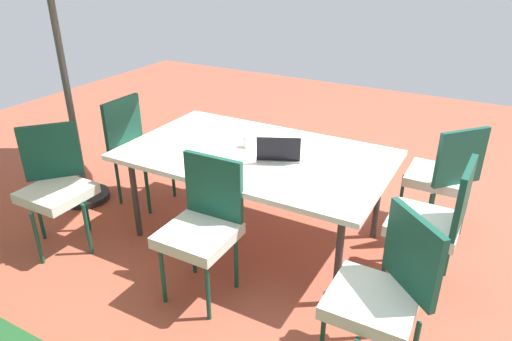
# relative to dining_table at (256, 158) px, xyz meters

# --- Properties ---
(ground_plane) EXTENTS (10.00, 10.00, 0.02)m
(ground_plane) POSITION_rel_dining_table_xyz_m (0.00, 0.00, -0.73)
(ground_plane) COLOR #9E4C38
(dining_table) EXTENTS (2.05, 1.23, 0.77)m
(dining_table) POSITION_rel_dining_table_xyz_m (0.00, 0.00, 0.00)
(dining_table) COLOR silver
(dining_table) RESTS_ON ground_plane
(chair_west) EXTENTS (0.47, 0.46, 0.98)m
(chair_west) POSITION_rel_dining_table_xyz_m (-1.36, -0.04, -0.17)
(chair_west) COLOR silver
(chair_west) RESTS_ON ground_plane
(chair_southwest) EXTENTS (0.59, 0.59, 0.98)m
(chair_southwest) POSITION_rel_dining_table_xyz_m (-1.30, -0.80, -0.17)
(chair_southwest) COLOR silver
(chair_southwest) RESTS_ON ground_plane
(chair_east) EXTENTS (0.46, 0.46, 0.98)m
(chair_east) POSITION_rel_dining_table_xyz_m (1.28, -0.04, -0.17)
(chair_east) COLOR silver
(chair_east) RESTS_ON ground_plane
(chair_northeast) EXTENTS (0.59, 0.58, 0.98)m
(chair_northeast) POSITION_rel_dining_table_xyz_m (1.33, 0.83, -0.17)
(chair_northeast) COLOR silver
(chair_northeast) RESTS_ON ground_plane
(chair_northwest) EXTENTS (0.59, 0.59, 0.98)m
(chair_northwest) POSITION_rel_dining_table_xyz_m (-1.25, 0.85, -0.17)
(chair_northwest) COLOR silver
(chair_northwest) RESTS_ON ground_plane
(chair_north) EXTENTS (0.46, 0.46, 0.98)m
(chair_north) POSITION_rel_dining_table_xyz_m (-0.02, 0.76, -0.17)
(chair_north) COLOR silver
(chair_north) RESTS_ON ground_plane
(laptop) EXTENTS (0.39, 0.36, 0.21)m
(laptop) POSITION_rel_dining_table_xyz_m (-0.21, 0.03, 0.09)
(laptop) COLOR gray
(laptop) RESTS_ON dining_table
(cup) EXTENTS (0.08, 0.08, 0.10)m
(cup) POSITION_rel_dining_table_xyz_m (0.11, -0.07, 0.09)
(cup) COLOR white
(cup) RESTS_ON dining_table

